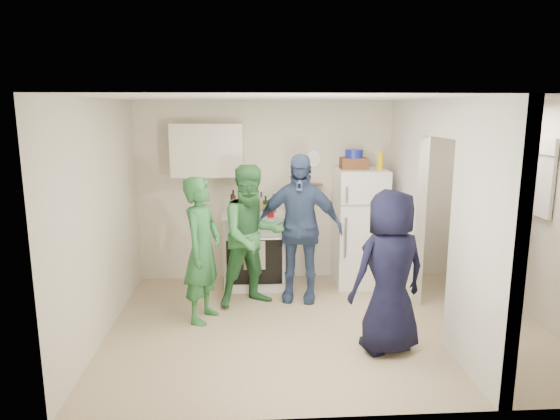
{
  "coord_description": "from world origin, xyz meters",
  "views": [
    {
      "loc": [
        -0.84,
        -5.2,
        2.4
      ],
      "look_at": [
        -0.5,
        0.4,
        1.25
      ],
      "focal_mm": 32.0,
      "sensor_mm": 36.0,
      "label": 1
    }
  ],
  "objects_px": {
    "person_green_center": "(252,236)",
    "person_denim": "(299,228)",
    "fridge": "(360,228)",
    "person_nook": "(485,232)",
    "yellow_cup_stack_top": "(380,161)",
    "wicker_basket": "(354,163)",
    "person_navy": "(390,272)",
    "person_green_left": "(202,250)",
    "blue_bowl": "(354,154)",
    "stove": "(254,250)"
  },
  "relations": [
    {
      "from": "stove",
      "to": "person_green_center",
      "type": "relative_size",
      "value": 0.57
    },
    {
      "from": "yellow_cup_stack_top",
      "to": "person_denim",
      "type": "height_order",
      "value": "person_denim"
    },
    {
      "from": "stove",
      "to": "wicker_basket",
      "type": "xyz_separation_m",
      "value": [
        1.35,
        0.02,
        1.17
      ]
    },
    {
      "from": "yellow_cup_stack_top",
      "to": "person_green_center",
      "type": "relative_size",
      "value": 0.14
    },
    {
      "from": "blue_bowl",
      "to": "person_green_left",
      "type": "distance_m",
      "value": 2.45
    },
    {
      "from": "yellow_cup_stack_top",
      "to": "person_navy",
      "type": "bearing_deg",
      "value": -100.81
    },
    {
      "from": "wicker_basket",
      "to": "person_navy",
      "type": "xyz_separation_m",
      "value": [
        -0.03,
        -2.0,
        -0.85
      ]
    },
    {
      "from": "person_green_left",
      "to": "person_navy",
      "type": "xyz_separation_m",
      "value": [
        1.91,
        -0.86,
        -0.01
      ]
    },
    {
      "from": "blue_bowl",
      "to": "person_navy",
      "type": "height_order",
      "value": "blue_bowl"
    },
    {
      "from": "yellow_cup_stack_top",
      "to": "person_green_left",
      "type": "relative_size",
      "value": 0.15
    },
    {
      "from": "fridge",
      "to": "blue_bowl",
      "type": "height_order",
      "value": "blue_bowl"
    },
    {
      "from": "fridge",
      "to": "person_nook",
      "type": "relative_size",
      "value": 0.85
    },
    {
      "from": "person_green_left",
      "to": "person_green_center",
      "type": "distance_m",
      "value": 0.72
    },
    {
      "from": "fridge",
      "to": "yellow_cup_stack_top",
      "type": "bearing_deg",
      "value": -24.44
    },
    {
      "from": "person_nook",
      "to": "person_denim",
      "type": "bearing_deg",
      "value": -78.38
    },
    {
      "from": "person_green_left",
      "to": "wicker_basket",
      "type": "bearing_deg",
      "value": -39.6
    },
    {
      "from": "yellow_cup_stack_top",
      "to": "person_green_left",
      "type": "xyz_separation_m",
      "value": [
        -2.26,
        -0.98,
        -0.89
      ]
    },
    {
      "from": "person_denim",
      "to": "person_navy",
      "type": "height_order",
      "value": "person_denim"
    },
    {
      "from": "wicker_basket",
      "to": "stove",
      "type": "bearing_deg",
      "value": -179.15
    },
    {
      "from": "fridge",
      "to": "person_green_center",
      "type": "height_order",
      "value": "person_green_center"
    },
    {
      "from": "wicker_basket",
      "to": "person_green_center",
      "type": "height_order",
      "value": "wicker_basket"
    },
    {
      "from": "stove",
      "to": "person_navy",
      "type": "bearing_deg",
      "value": -56.37
    },
    {
      "from": "fridge",
      "to": "person_green_left",
      "type": "distance_m",
      "value": 2.31
    },
    {
      "from": "person_green_center",
      "to": "person_navy",
      "type": "xyz_separation_m",
      "value": [
        1.34,
        -1.3,
        -0.05
      ]
    },
    {
      "from": "blue_bowl",
      "to": "person_navy",
      "type": "distance_m",
      "value": 2.22
    },
    {
      "from": "person_green_left",
      "to": "person_denim",
      "type": "height_order",
      "value": "person_denim"
    },
    {
      "from": "person_green_center",
      "to": "person_nook",
      "type": "bearing_deg",
      "value": -25.9
    },
    {
      "from": "blue_bowl",
      "to": "person_denim",
      "type": "height_order",
      "value": "same"
    },
    {
      "from": "fridge",
      "to": "yellow_cup_stack_top",
      "type": "distance_m",
      "value": 0.96
    },
    {
      "from": "stove",
      "to": "fridge",
      "type": "xyz_separation_m",
      "value": [
        1.45,
        -0.03,
        0.3
      ]
    },
    {
      "from": "fridge",
      "to": "wicker_basket",
      "type": "bearing_deg",
      "value": 153.43
    },
    {
      "from": "person_denim",
      "to": "fridge",
      "type": "bearing_deg",
      "value": 41.88
    },
    {
      "from": "yellow_cup_stack_top",
      "to": "person_denim",
      "type": "relative_size",
      "value": 0.13
    },
    {
      "from": "yellow_cup_stack_top",
      "to": "person_navy",
      "type": "distance_m",
      "value": 2.08
    },
    {
      "from": "fridge",
      "to": "blue_bowl",
      "type": "xyz_separation_m",
      "value": [
        -0.1,
        0.05,
        1.0
      ]
    },
    {
      "from": "wicker_basket",
      "to": "person_navy",
      "type": "height_order",
      "value": "wicker_basket"
    },
    {
      "from": "yellow_cup_stack_top",
      "to": "stove",
      "type": "bearing_deg",
      "value": 175.54
    },
    {
      "from": "person_green_center",
      "to": "yellow_cup_stack_top",
      "type": "bearing_deg",
      "value": -3.6
    },
    {
      "from": "person_navy",
      "to": "person_green_center",
      "type": "bearing_deg",
      "value": -61.63
    },
    {
      "from": "person_nook",
      "to": "person_navy",
      "type": "bearing_deg",
      "value": -32.99
    },
    {
      "from": "yellow_cup_stack_top",
      "to": "person_denim",
      "type": "distance_m",
      "value": 1.43
    },
    {
      "from": "yellow_cup_stack_top",
      "to": "person_green_center",
      "type": "height_order",
      "value": "yellow_cup_stack_top"
    },
    {
      "from": "wicker_basket",
      "to": "person_denim",
      "type": "relative_size",
      "value": 0.19
    },
    {
      "from": "fridge",
      "to": "person_denim",
      "type": "distance_m",
      "value": 1.03
    },
    {
      "from": "blue_bowl",
      "to": "person_denim",
      "type": "bearing_deg",
      "value": -144.69
    },
    {
      "from": "person_green_left",
      "to": "person_green_center",
      "type": "relative_size",
      "value": 0.95
    },
    {
      "from": "blue_bowl",
      "to": "yellow_cup_stack_top",
      "type": "relative_size",
      "value": 0.96
    },
    {
      "from": "person_green_center",
      "to": "person_denim",
      "type": "bearing_deg",
      "value": -8.25
    },
    {
      "from": "stove",
      "to": "person_green_center",
      "type": "bearing_deg",
      "value": -92.02
    },
    {
      "from": "person_green_left",
      "to": "person_nook",
      "type": "relative_size",
      "value": 0.89
    }
  ]
}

